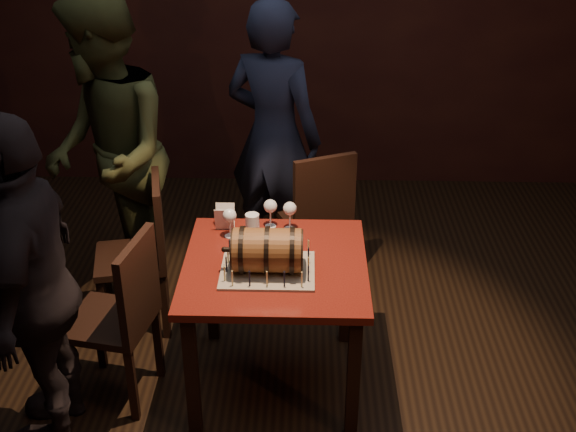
{
  "coord_description": "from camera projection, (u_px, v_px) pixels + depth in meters",
  "views": [
    {
      "loc": [
        0.06,
        -3.07,
        2.61
      ],
      "look_at": [
        -0.02,
        0.05,
        0.95
      ],
      "focal_mm": 45.0,
      "sensor_mm": 36.0,
      "label": 1
    }
  ],
  "objects": [
    {
      "name": "pub_table",
      "position": [
        275.0,
        281.0,
        3.59
      ],
      "size": [
        0.9,
        0.9,
        0.75
      ],
      "color": "#4F110D",
      "rests_on": "ground"
    },
    {
      "name": "wine_glass_left",
      "position": [
        230.0,
        217.0,
        3.71
      ],
      "size": [
        0.07,
        0.07,
        0.16
      ],
      "color": "silver",
      "rests_on": "pub_table"
    },
    {
      "name": "person_left_front",
      "position": [
        35.0,
        288.0,
        3.2
      ],
      "size": [
        0.47,
        0.99,
        1.65
      ],
      "primitive_type": "imported",
      "rotation": [
        0.0,
        0.0,
        -1.5
      ],
      "color": "black",
      "rests_on": "ground"
    },
    {
      "name": "wine_glass_mid",
      "position": [
        270.0,
        207.0,
        3.8
      ],
      "size": [
        0.07,
        0.07,
        0.16
      ],
      "color": "silver",
      "rests_on": "pub_table"
    },
    {
      "name": "room_shell",
      "position": [
        293.0,
        134.0,
        3.28
      ],
      "size": [
        5.04,
        5.04,
        2.8
      ],
      "color": "black",
      "rests_on": "ground"
    },
    {
      "name": "chair_left_front",
      "position": [
        123.0,
        311.0,
        3.56
      ],
      "size": [
        0.47,
        0.47,
        0.93
      ],
      "color": "black",
      "rests_on": "ground"
    },
    {
      "name": "chair_left_rear",
      "position": [
        144.0,
        247.0,
        4.12
      ],
      "size": [
        0.47,
        0.47,
        0.93
      ],
      "color": "black",
      "rests_on": "ground"
    },
    {
      "name": "barrel_cake",
      "position": [
        267.0,
        250.0,
        3.41
      ],
      "size": [
        0.39,
        0.23,
        0.23
      ],
      "color": "brown",
      "rests_on": "cake_board"
    },
    {
      "name": "person_back",
      "position": [
        274.0,
        137.0,
        4.62
      ],
      "size": [
        0.77,
        0.66,
        1.78
      ],
      "primitive_type": "imported",
      "rotation": [
        0.0,
        0.0,
        2.71
      ],
      "color": "#181C30",
      "rests_on": "ground"
    },
    {
      "name": "birthday_candles",
      "position": [
        268.0,
        262.0,
        3.44
      ],
      "size": [
        0.4,
        0.3,
        0.09
      ],
      "color": "#F2E691",
      "rests_on": "cake_board"
    },
    {
      "name": "wine_glass_right",
      "position": [
        290.0,
        210.0,
        3.78
      ],
      "size": [
        0.07,
        0.07,
        0.16
      ],
      "color": "silver",
      "rests_on": "pub_table"
    },
    {
      "name": "person_left_rear",
      "position": [
        108.0,
        156.0,
        4.19
      ],
      "size": [
        0.98,
        1.11,
        1.9
      ],
      "primitive_type": "imported",
      "rotation": [
        0.0,
        0.0,
        -1.24
      ],
      "color": "#363B1D",
      "rests_on": "ground"
    },
    {
      "name": "pint_of_ale",
      "position": [
        252.0,
        228.0,
        3.7
      ],
      "size": [
        0.07,
        0.07,
        0.15
      ],
      "color": "silver",
      "rests_on": "pub_table"
    },
    {
      "name": "menu_card",
      "position": [
        225.0,
        218.0,
        3.81
      ],
      "size": [
        0.1,
        0.05,
        0.13
      ],
      "primitive_type": null,
      "color": "white",
      "rests_on": "pub_table"
    },
    {
      "name": "chair_back",
      "position": [
        317.0,
        211.0,
        4.5
      ],
      "size": [
        0.53,
        0.53,
        0.93
      ],
      "color": "black",
      "rests_on": "ground"
    },
    {
      "name": "cake_board",
      "position": [
        268.0,
        270.0,
        3.46
      ],
      "size": [
        0.45,
        0.35,
        0.01
      ],
      "primitive_type": "cube",
      "color": "gray",
      "rests_on": "pub_table"
    }
  ]
}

